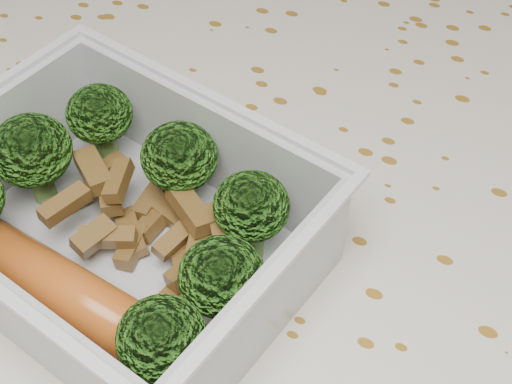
% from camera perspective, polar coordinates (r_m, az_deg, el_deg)
% --- Properties ---
extents(dining_table, '(1.40, 0.90, 0.75)m').
position_cam_1_polar(dining_table, '(0.47, -1.14, -9.98)').
color(dining_table, brown).
rests_on(dining_table, ground).
extents(tablecloth, '(1.46, 0.96, 0.19)m').
position_cam_1_polar(tablecloth, '(0.42, -1.25, -6.39)').
color(tablecloth, beige).
rests_on(tablecloth, dining_table).
extents(lunch_container, '(0.22, 0.18, 0.07)m').
position_cam_1_polar(lunch_container, '(0.37, -10.72, -3.26)').
color(lunch_container, silver).
rests_on(lunch_container, tablecloth).
extents(broccoli_florets, '(0.17, 0.14, 0.06)m').
position_cam_1_polar(broccoli_florets, '(0.36, -10.26, -0.76)').
color(broccoli_florets, '#608C3F').
rests_on(broccoli_florets, lunch_container).
extents(meat_pile, '(0.11, 0.08, 0.03)m').
position_cam_1_polar(meat_pile, '(0.38, -8.66, -2.44)').
color(meat_pile, brown).
rests_on(meat_pile, lunch_container).
extents(sausage, '(0.17, 0.05, 0.03)m').
position_cam_1_polar(sausage, '(0.36, -14.74, -7.84)').
color(sausage, '#B25118').
rests_on(sausage, lunch_container).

